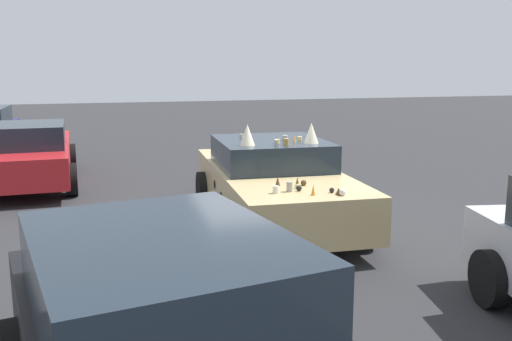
# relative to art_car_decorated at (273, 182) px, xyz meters

# --- Properties ---
(ground_plane) EXTENTS (60.00, 60.00, 0.00)m
(ground_plane) POSITION_rel_art_car_decorated_xyz_m (-0.03, 0.00, -0.69)
(ground_plane) COLOR #2D2D30
(art_car_decorated) EXTENTS (4.61, 2.24, 1.67)m
(art_car_decorated) POSITION_rel_art_car_decorated_xyz_m (0.00, 0.00, 0.00)
(art_car_decorated) COLOR #D8BC7F
(art_car_decorated) RESTS_ON ground
(parked_sedan_row_back_center) EXTENTS (4.58, 2.16, 1.35)m
(parked_sedan_row_back_center) POSITION_rel_art_car_decorated_xyz_m (4.22, 4.17, -0.01)
(parked_sedan_row_back_center) COLOR red
(parked_sedan_row_back_center) RESTS_ON ground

